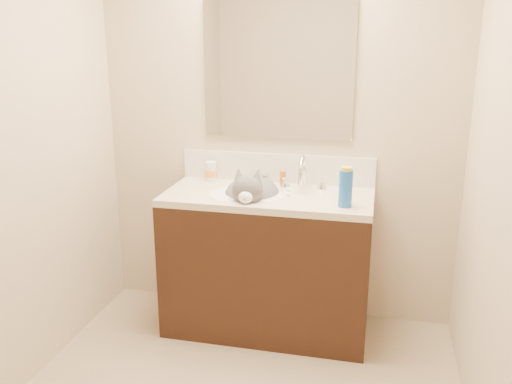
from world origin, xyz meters
The scene contains 16 objects.
room_shell centered at (0.00, 0.00, 1.49)m, with size 2.24×2.54×2.52m.
vanity_cabinet centered at (0.00, 0.97, 0.41)m, with size 1.20×0.55×0.82m, color black.
counter_slab centered at (0.00, 0.97, 0.84)m, with size 1.20×0.55×0.04m, color beige.
basin centered at (-0.12, 0.94, 0.79)m, with size 0.45×0.36×0.14m, color white.
faucet centered at (0.18, 1.11, 0.95)m, with size 0.28×0.20×0.21m.
cat centered at (-0.09, 0.96, 0.84)m, with size 0.40×0.48×0.35m.
backsplash centered at (0.00, 1.24, 0.95)m, with size 1.20×0.02×0.18m, color silver.
mirror centered at (0.00, 1.24, 1.54)m, with size 0.90×0.02×0.80m, color white.
pill_bottle centered at (-0.41, 1.18, 0.92)m, with size 0.07×0.07×0.12m, color silver.
pill_label centered at (-0.41, 1.18, 0.91)m, with size 0.07×0.07×0.04m, color orange.
silver_jar centered at (-0.06, 1.19, 0.89)m, with size 0.05×0.05×0.06m, color #B7B7BC.
amber_bottle centered at (0.05, 1.17, 0.91)m, with size 0.04×0.04×0.09m, color #C56117.
toothbrush centered at (0.11, 1.02, 0.87)m, with size 0.02×0.15×0.01m, color silver.
toothbrush_head centered at (0.11, 1.02, 0.87)m, with size 0.02×0.03×0.02m, color #69B8E0.
spray_can centered at (0.45, 0.83, 0.96)m, with size 0.07×0.07×0.20m, color blue.
spray_cap centered at (0.45, 0.83, 1.06)m, with size 0.06×0.06×0.04m, color yellow.
Camera 1 is at (0.61, -1.96, 1.74)m, focal length 38.00 mm.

